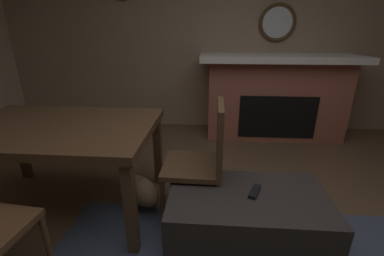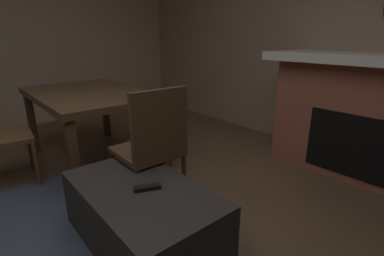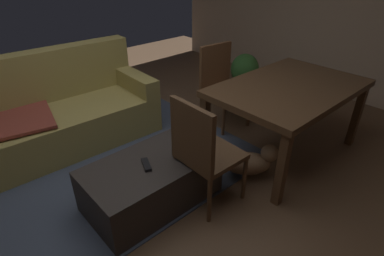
{
  "view_description": "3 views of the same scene",
  "coord_description": "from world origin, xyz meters",
  "px_view_note": "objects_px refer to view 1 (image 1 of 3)",
  "views": [
    {
      "loc": [
        0.26,
        1.22,
        1.4
      ],
      "look_at": [
        0.39,
        -0.51,
        0.74
      ],
      "focal_mm": 24.03,
      "sensor_mm": 36.0,
      "label": 1
    },
    {
      "loc": [
        -1.37,
        0.52,
        1.26
      ],
      "look_at": [
        0.06,
        -0.69,
        0.66
      ],
      "focal_mm": 26.6,
      "sensor_mm": 36.0,
      "label": 2
    },
    {
      "loc": [
        -1.09,
        -1.92,
        1.84
      ],
      "look_at": [
        -0.12,
        -0.85,
        1.01
      ],
      "focal_mm": 29.03,
      "sensor_mm": 36.0,
      "label": 3
    }
  ],
  "objects_px": {
    "ottoman_coffee_table": "(246,218)",
    "dining_table": "(57,134)",
    "round_wall_mirror": "(277,23)",
    "small_dog": "(139,187)",
    "fireplace": "(274,96)",
    "tv_remote": "(255,191)",
    "dining_chair_west": "(205,155)"
  },
  "relations": [
    {
      "from": "ottoman_coffee_table",
      "to": "dining_table",
      "type": "xyz_separation_m",
      "value": [
        1.44,
        -0.29,
        0.47
      ]
    },
    {
      "from": "round_wall_mirror",
      "to": "small_dog",
      "type": "distance_m",
      "value": 2.83
    },
    {
      "from": "fireplace",
      "to": "tv_remote",
      "type": "relative_size",
      "value": 12.74
    },
    {
      "from": "fireplace",
      "to": "tv_remote",
      "type": "height_order",
      "value": "fireplace"
    },
    {
      "from": "ottoman_coffee_table",
      "to": "dining_table",
      "type": "distance_m",
      "value": 1.54
    },
    {
      "from": "tv_remote",
      "to": "fireplace",
      "type": "bearing_deg",
      "value": -83.04
    },
    {
      "from": "ottoman_coffee_table",
      "to": "tv_remote",
      "type": "relative_size",
      "value": 6.56
    },
    {
      "from": "tv_remote",
      "to": "small_dog",
      "type": "relative_size",
      "value": 0.35
    },
    {
      "from": "round_wall_mirror",
      "to": "tv_remote",
      "type": "relative_size",
      "value": 3.1
    },
    {
      "from": "dining_table",
      "to": "round_wall_mirror",
      "type": "bearing_deg",
      "value": -134.44
    },
    {
      "from": "fireplace",
      "to": "ottoman_coffee_table",
      "type": "bearing_deg",
      "value": 73.73
    },
    {
      "from": "dining_chair_west",
      "to": "small_dog",
      "type": "height_order",
      "value": "dining_chair_west"
    },
    {
      "from": "round_wall_mirror",
      "to": "ottoman_coffee_table",
      "type": "bearing_deg",
      "value": 75.6
    },
    {
      "from": "round_wall_mirror",
      "to": "dining_chair_west",
      "type": "xyz_separation_m",
      "value": [
        0.91,
        2.09,
        -0.99
      ]
    },
    {
      "from": "dining_table",
      "to": "small_dog",
      "type": "relative_size",
      "value": 3.26
    },
    {
      "from": "fireplace",
      "to": "small_dog",
      "type": "height_order",
      "value": "fireplace"
    },
    {
      "from": "small_dog",
      "to": "dining_table",
      "type": "bearing_deg",
      "value": 6.5
    },
    {
      "from": "dining_chair_west",
      "to": "small_dog",
      "type": "xyz_separation_m",
      "value": [
        0.55,
        -0.07,
        -0.35
      ]
    },
    {
      "from": "tv_remote",
      "to": "small_dog",
      "type": "height_order",
      "value": "tv_remote"
    },
    {
      "from": "ottoman_coffee_table",
      "to": "dining_chair_west",
      "type": "bearing_deg",
      "value": -43.64
    },
    {
      "from": "fireplace",
      "to": "dining_table",
      "type": "relative_size",
      "value": 1.37
    },
    {
      "from": "ottoman_coffee_table",
      "to": "small_dog",
      "type": "xyz_separation_m",
      "value": [
        0.85,
        -0.35,
        -0.02
      ]
    },
    {
      "from": "ottoman_coffee_table",
      "to": "dining_table",
      "type": "relative_size",
      "value": 0.71
    },
    {
      "from": "round_wall_mirror",
      "to": "tv_remote",
      "type": "xyz_separation_m",
      "value": [
        0.56,
        2.35,
        -1.11
      ]
    },
    {
      "from": "fireplace",
      "to": "small_dog",
      "type": "bearing_deg",
      "value": 49.92
    },
    {
      "from": "round_wall_mirror",
      "to": "tv_remote",
      "type": "distance_m",
      "value": 2.66
    },
    {
      "from": "fireplace",
      "to": "ottoman_coffee_table",
      "type": "distance_m",
      "value": 2.2
    },
    {
      "from": "ottoman_coffee_table",
      "to": "dining_chair_west",
      "type": "distance_m",
      "value": 0.53
    },
    {
      "from": "round_wall_mirror",
      "to": "dining_chair_west",
      "type": "relative_size",
      "value": 0.53
    },
    {
      "from": "round_wall_mirror",
      "to": "dining_table",
      "type": "xyz_separation_m",
      "value": [
        2.04,
        2.08,
        -0.85
      ]
    },
    {
      "from": "tv_remote",
      "to": "dining_table",
      "type": "bearing_deg",
      "value": 11.99
    },
    {
      "from": "ottoman_coffee_table",
      "to": "dining_chair_west",
      "type": "height_order",
      "value": "dining_chair_west"
    }
  ]
}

